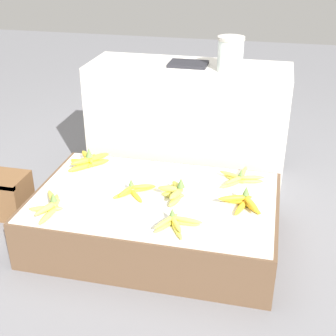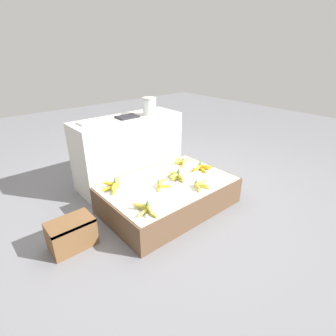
# 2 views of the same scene
# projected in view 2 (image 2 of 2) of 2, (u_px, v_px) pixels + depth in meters

# --- Properties ---
(ground_plane) EXTENTS (10.00, 10.00, 0.00)m
(ground_plane) POSITION_uv_depth(u_px,v_px,m) (169.00, 206.00, 2.55)
(ground_plane) COLOR slate
(display_platform) EXTENTS (1.21, 0.78, 0.26)m
(display_platform) POSITION_uv_depth(u_px,v_px,m) (169.00, 195.00, 2.49)
(display_platform) COLOR brown
(display_platform) RESTS_ON ground_plane
(back_vendor_table) EXTENTS (1.18, 0.42, 0.74)m
(back_vendor_table) POSITION_uv_depth(u_px,v_px,m) (129.00, 150.00, 2.89)
(back_vendor_table) COLOR beige
(back_vendor_table) RESTS_ON ground_plane
(wooden_crate) EXTENTS (0.34, 0.21, 0.24)m
(wooden_crate) POSITION_uv_depth(u_px,v_px,m) (72.00, 234.00, 1.99)
(wooden_crate) COLOR brown
(wooden_crate) RESTS_ON ground_plane
(banana_bunch_front_left) EXTENTS (0.16, 0.27, 0.10)m
(banana_bunch_front_left) POSITION_uv_depth(u_px,v_px,m) (146.00, 209.00, 2.00)
(banana_bunch_front_left) COLOR #DBCC4C
(banana_bunch_front_left) RESTS_ON display_platform
(banana_bunch_front_midright) EXTENTS (0.21, 0.17, 0.08)m
(banana_bunch_front_midright) POSITION_uv_depth(u_px,v_px,m) (200.00, 185.00, 2.35)
(banana_bunch_front_midright) COLOR #DBCC4C
(banana_bunch_front_midright) RESTS_ON display_platform
(banana_bunch_middle_midleft) EXTENTS (0.19, 0.19, 0.08)m
(banana_bunch_middle_midleft) POSITION_uv_depth(u_px,v_px,m) (161.00, 184.00, 2.36)
(banana_bunch_middle_midleft) COLOR yellow
(banana_bunch_middle_midleft) RESTS_ON display_platform
(banana_bunch_middle_midright) EXTENTS (0.14, 0.22, 0.11)m
(banana_bunch_middle_midright) POSITION_uv_depth(u_px,v_px,m) (177.00, 176.00, 2.48)
(banana_bunch_middle_midright) COLOR gold
(banana_bunch_middle_midright) RESTS_ON display_platform
(banana_bunch_middle_right) EXTENTS (0.22, 0.17, 0.10)m
(banana_bunch_middle_right) POSITION_uv_depth(u_px,v_px,m) (201.00, 167.00, 2.68)
(banana_bunch_middle_right) COLOR gold
(banana_bunch_middle_right) RESTS_ON display_platform
(banana_bunch_back_left) EXTENTS (0.23, 0.24, 0.11)m
(banana_bunch_back_left) POSITION_uv_depth(u_px,v_px,m) (114.00, 185.00, 2.32)
(banana_bunch_back_left) COLOR yellow
(banana_bunch_back_left) RESTS_ON display_platform
(banana_bunch_back_right) EXTENTS (0.24, 0.23, 0.08)m
(banana_bunch_back_right) POSITION_uv_depth(u_px,v_px,m) (182.00, 161.00, 2.83)
(banana_bunch_back_right) COLOR #DBCC4C
(banana_bunch_back_right) RESTS_ON display_platform
(glass_jar) EXTENTS (0.15, 0.15, 0.19)m
(glass_jar) POSITION_uv_depth(u_px,v_px,m) (149.00, 106.00, 2.79)
(glass_jar) COLOR silver
(glass_jar) RESTS_ON back_vendor_table
(foam_tray_white) EXTENTS (0.29, 0.15, 0.02)m
(foam_tray_white) POSITION_uv_depth(u_px,v_px,m) (93.00, 122.00, 2.55)
(foam_tray_white) COLOR white
(foam_tray_white) RESTS_ON back_vendor_table
(foam_tray_dark) EXTENTS (0.22, 0.16, 0.02)m
(foam_tray_dark) POSITION_uv_depth(u_px,v_px,m) (127.00, 117.00, 2.72)
(foam_tray_dark) COLOR #232328
(foam_tray_dark) RESTS_ON back_vendor_table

